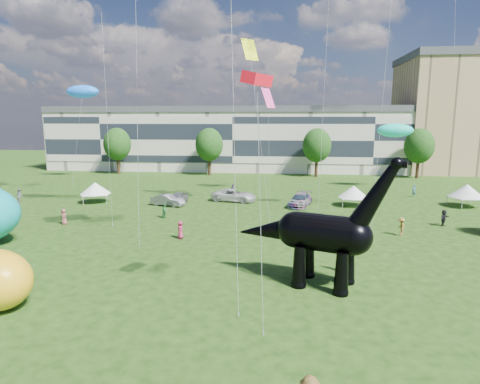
# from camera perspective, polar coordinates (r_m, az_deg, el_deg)

# --- Properties ---
(ground) EXTENTS (220.00, 220.00, 0.00)m
(ground) POSITION_cam_1_polar(r_m,az_deg,el_deg) (24.10, 1.42, -15.30)
(ground) COLOR #16330C
(ground) RESTS_ON ground
(terrace_row) EXTENTS (78.00, 11.00, 12.00)m
(terrace_row) POSITION_cam_1_polar(r_m,az_deg,el_deg) (84.36, -0.60, 7.24)
(terrace_row) COLOR beige
(terrace_row) RESTS_ON ground
(apartment_block) EXTENTS (28.00, 18.00, 22.00)m
(apartment_block) POSITION_cam_1_polar(r_m,az_deg,el_deg) (94.77, 30.28, 9.22)
(apartment_block) COLOR tan
(apartment_block) RESTS_ON ground
(tree_far_left) EXTENTS (5.20, 5.20, 9.44)m
(tree_far_left) POSITION_cam_1_polar(r_m,az_deg,el_deg) (81.24, -17.09, 6.88)
(tree_far_left) COLOR #382314
(tree_far_left) RESTS_ON ground
(tree_mid_left) EXTENTS (5.20, 5.20, 9.44)m
(tree_mid_left) POSITION_cam_1_polar(r_m,az_deg,el_deg) (76.04, -4.41, 7.10)
(tree_mid_left) COLOR #382314
(tree_mid_left) RESTS_ON ground
(tree_mid_right) EXTENTS (5.20, 5.20, 9.44)m
(tree_mid_right) POSITION_cam_1_polar(r_m,az_deg,el_deg) (75.06, 10.90, 6.91)
(tree_mid_right) COLOR #382314
(tree_mid_right) RESTS_ON ground
(tree_far_right) EXTENTS (5.20, 5.20, 9.44)m
(tree_far_right) POSITION_cam_1_polar(r_m,az_deg,el_deg) (78.64, 24.16, 6.35)
(tree_far_right) COLOR #382314
(tree_far_right) RESTS_ON ground
(dinosaur_sculpture) EXTENTS (10.42, 5.15, 8.66)m
(dinosaur_sculpture) POSITION_cam_1_polar(r_m,az_deg,el_deg) (25.82, 11.00, -5.96)
(dinosaur_sculpture) COLOR black
(dinosaur_sculpture) RESTS_ON ground
(car_silver) EXTENTS (2.04, 4.43, 1.47)m
(car_silver) POSITION_cam_1_polar(r_m,az_deg,el_deg) (50.59, -8.84, -0.90)
(car_silver) COLOR #A7A7AC
(car_silver) RESTS_ON ground
(car_grey) EXTENTS (4.44, 2.52, 1.38)m
(car_grey) POSITION_cam_1_polar(r_m,az_deg,el_deg) (49.83, -10.23, -1.16)
(car_grey) COLOR slate
(car_grey) RESTS_ON ground
(car_white) EXTENTS (6.14, 3.83, 1.59)m
(car_white) POSITION_cam_1_polar(r_m,az_deg,el_deg) (51.72, -0.82, -0.47)
(car_white) COLOR silver
(car_white) RESTS_ON ground
(car_dark) EXTENTS (3.49, 5.64, 1.53)m
(car_dark) POSITION_cam_1_polar(r_m,az_deg,el_deg) (49.39, 8.56, -1.13)
(car_dark) COLOR #595960
(car_dark) RESTS_ON ground
(gazebo_near) EXTENTS (3.89, 3.89, 2.51)m
(gazebo_near) POSITION_cam_1_polar(r_m,az_deg,el_deg) (50.64, 15.85, 0.03)
(gazebo_near) COLOR white
(gazebo_near) RESTS_ON ground
(gazebo_far) EXTENTS (4.65, 4.65, 2.77)m
(gazebo_far) POSITION_cam_1_polar(r_m,az_deg,el_deg) (55.48, 29.56, 0.13)
(gazebo_far) COLOR silver
(gazebo_far) RESTS_ON ground
(gazebo_left) EXTENTS (4.81, 4.81, 2.61)m
(gazebo_left) POSITION_cam_1_polar(r_m,az_deg,el_deg) (54.02, -19.88, 0.49)
(gazebo_left) COLOR white
(gazebo_left) RESTS_ON ground
(visitors) EXTENTS (51.83, 44.84, 1.88)m
(visitors) POSITION_cam_1_polar(r_m,az_deg,el_deg) (37.38, 0.70, -4.53)
(visitors) COLOR #9F2748
(visitors) RESTS_ON ground
(kites) EXTENTS (63.06, 53.33, 30.67)m
(kites) POSITION_cam_1_polar(r_m,az_deg,el_deg) (53.55, 0.61, 21.33)
(kites) COLOR #F75310
(kites) RESTS_ON ground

